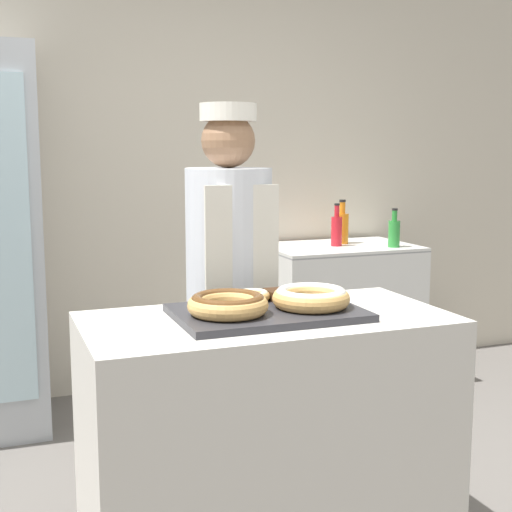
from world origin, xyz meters
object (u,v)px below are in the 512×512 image
(bottle_orange, at_px, (342,227))
(bottle_green, at_px, (394,232))
(baker_person, at_px, (230,296))
(donut_chocolate_glaze, at_px, (228,303))
(donut_light_glaze, at_px, (311,297))
(serving_tray, at_px, (267,313))
(bottle_red, at_px, (337,230))
(donut_mini_center, at_px, (253,295))
(chest_freezer, at_px, (339,314))
(brownie_back_left, at_px, (225,298))
(brownie_back_right, at_px, (279,294))

(bottle_orange, relative_size, bottle_green, 1.17)
(baker_person, height_order, bottle_orange, baker_person)
(donut_chocolate_glaze, xyz_separation_m, donut_light_glaze, (0.28, 0.00, 0.00))
(serving_tray, relative_size, donut_light_glaze, 2.34)
(donut_light_glaze, distance_m, bottle_red, 2.04)
(bottle_red, bearing_deg, donut_mini_center, -125.30)
(donut_mini_center, relative_size, baker_person, 0.07)
(donut_mini_center, xyz_separation_m, bottle_orange, (1.23, 1.71, 0.01))
(donut_light_glaze, bearing_deg, baker_person, 95.52)
(serving_tray, height_order, donut_light_glaze, donut_light_glaze)
(chest_freezer, height_order, bottle_orange, bottle_orange)
(bottle_green, bearing_deg, donut_mini_center, -134.82)
(chest_freezer, bearing_deg, bottle_green, -34.28)
(donut_chocolate_glaze, height_order, baker_person, baker_person)
(brownie_back_left, distance_m, bottle_green, 2.11)
(brownie_back_left, bearing_deg, baker_person, 69.58)
(serving_tray, xyz_separation_m, baker_person, (0.08, 0.61, -0.07))
(donut_chocolate_glaze, relative_size, donut_mini_center, 2.11)
(bottle_red, bearing_deg, chest_freezer, 23.73)
(brownie_back_left, bearing_deg, chest_freezer, 52.03)
(bottle_orange, bearing_deg, brownie_back_right, -123.55)
(chest_freezer, xyz_separation_m, bottle_green, (0.26, -0.18, 0.51))
(brownie_back_left, bearing_deg, bottle_green, 43.32)
(donut_light_glaze, height_order, chest_freezer, donut_light_glaze)
(donut_light_glaze, height_order, bottle_green, bottle_green)
(serving_tray, distance_m, bottle_green, 2.14)
(donut_mini_center, distance_m, bottle_red, 1.98)
(donut_light_glaze, distance_m, chest_freezer, 2.14)
(chest_freezer, bearing_deg, brownie_back_left, -127.97)
(bottle_green, xyz_separation_m, bottle_red, (-0.30, 0.17, 0.01))
(brownie_back_right, height_order, baker_person, baker_person)
(brownie_back_right, relative_size, bottle_orange, 0.32)
(serving_tray, distance_m, donut_light_glaze, 0.15)
(brownie_back_left, bearing_deg, donut_mini_center, -0.00)
(donut_chocolate_glaze, relative_size, bottle_red, 0.97)
(serving_tray, relative_size, donut_chocolate_glaze, 2.34)
(brownie_back_right, bearing_deg, donut_mini_center, -180.00)
(brownie_back_left, xyz_separation_m, bottle_orange, (1.33, 1.71, 0.01))
(donut_light_glaze, bearing_deg, bottle_orange, 59.74)
(donut_light_glaze, bearing_deg, donut_mini_center, 131.40)
(baker_person, height_order, bottle_red, baker_person)
(donut_chocolate_glaze, distance_m, brownie_back_right, 0.29)
(bottle_orange, xyz_separation_m, bottle_green, (0.21, -0.26, -0.02))
(donut_mini_center, relative_size, brownie_back_right, 1.35)
(bottle_orange, bearing_deg, donut_mini_center, -125.75)
(donut_chocolate_glaze, height_order, brownie_back_right, donut_chocolate_glaze)
(serving_tray, distance_m, brownie_back_right, 0.17)
(donut_chocolate_glaze, height_order, donut_mini_center, donut_chocolate_glaze)
(donut_chocolate_glaze, xyz_separation_m, bottle_red, (1.29, 1.78, -0.01))
(donut_chocolate_glaze, xyz_separation_m, donut_mini_center, (0.14, 0.16, -0.02))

